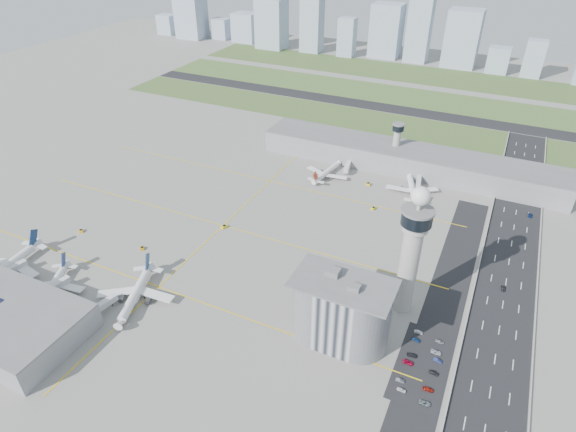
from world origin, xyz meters
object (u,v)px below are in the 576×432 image
at_px(car_lot_6, 425,403).
at_px(car_hw_2, 530,215).
at_px(car_hw_4, 510,169).
at_px(secondary_tower, 397,141).
at_px(admin_building, 341,311).
at_px(car_lot_4, 416,340).
at_px(tug_0, 81,231).
at_px(car_lot_3, 412,355).
at_px(jet_bridge_far_1, 419,179).
at_px(airplane_far_a, 327,169).
at_px(airplane_near_a, 5,262).
at_px(car_lot_0, 401,390).
at_px(car_lot_11, 440,342).
at_px(tug_4, 368,184).
at_px(tug_5, 373,208).
at_px(tug_3, 224,226).
at_px(car_lot_9, 438,360).
at_px(jet_bridge_near_2, 91,315).
at_px(tug_1, 142,248).
at_px(airplane_near_b, 50,284).
at_px(car_lot_8, 434,373).
at_px(car_lot_5, 418,332).
at_px(airplane_near_c, 134,291).
at_px(jet_bridge_near_1, 43,296).
at_px(car_lot_10, 436,352).
at_px(car_lot_7, 428,389).
at_px(tug_2, 142,289).
at_px(jet_bridge_far_0, 349,164).
at_px(car_lot_1, 400,380).
at_px(car_hw_1, 503,288).
at_px(airplane_far_b, 412,184).
at_px(jet_bridge_near_0, 0,278).

bearing_deg(car_lot_6, car_hw_2, -17.08).
bearing_deg(car_hw_4, secondary_tower, -155.26).
distance_m(admin_building, car_lot_4, 36.33).
height_order(secondary_tower, tug_0, secondary_tower).
bearing_deg(admin_building, car_lot_3, 5.11).
bearing_deg(jet_bridge_far_1, airplane_far_a, -83.34).
bearing_deg(airplane_near_a, admin_building, 94.97).
bearing_deg(car_lot_0, car_lot_11, -12.41).
bearing_deg(car_lot_3, secondary_tower, 9.25).
relative_size(admin_building, car_lot_6, 9.51).
relative_size(tug_4, tug_5, 1.16).
height_order(tug_3, car_lot_9, tug_3).
bearing_deg(secondary_tower, car_lot_9, -69.20).
relative_size(tug_0, tug_4, 0.90).
bearing_deg(jet_bridge_near_2, car_hw_2, -34.37).
height_order(jet_bridge_far_1, tug_1, jet_bridge_far_1).
bearing_deg(airplane_near_b, car_lot_8, 76.32).
distance_m(airplane_far_a, car_lot_9, 166.11).
relative_size(car_lot_5, car_hw_4, 0.98).
xyz_separation_m(airplane_near_a, car_lot_11, (209.41, 47.22, -5.86)).
xyz_separation_m(airplane_near_c, car_lot_3, (126.96, 23.18, -5.61)).
distance_m(jet_bridge_near_1, jet_bridge_far_1, 235.53).
bearing_deg(airplane_far_a, car_lot_10, -133.87).
bearing_deg(secondary_tower, car_lot_7, -71.04).
distance_m(tug_3, car_lot_11, 135.17).
bearing_deg(tug_0, airplane_near_a, 40.24).
distance_m(tug_0, tug_2, 69.03).
distance_m(jet_bridge_far_0, car_lot_6, 194.75).
bearing_deg(jet_bridge_near_1, jet_bridge_far_0, -13.77).
xyz_separation_m(car_lot_5, car_lot_11, (9.57, -1.59, -0.05)).
height_order(jet_bridge_far_1, car_lot_1, jet_bridge_far_1).
bearing_deg(tug_5, airplane_near_c, -102.69).
relative_size(car_hw_1, car_hw_2, 0.86).
relative_size(airplane_near_b, airplane_far_a, 1.04).
relative_size(tug_0, tug_1, 1.07).
bearing_deg(jet_bridge_far_0, airplane_near_b, -34.71).
xyz_separation_m(tug_1, car_lot_7, (160.78, -24.57, -0.19)).
bearing_deg(airplane_near_c, car_lot_0, 72.11).
xyz_separation_m(airplane_near_c, car_lot_4, (126.55, 32.38, -5.59)).
distance_m(car_lot_9, car_hw_2, 139.22).
relative_size(airplane_near_a, jet_bridge_near_2, 3.27).
relative_size(car_lot_10, car_hw_1, 1.12).
distance_m(airplane_near_b, jet_bridge_near_1, 6.25).
bearing_deg(car_lot_7, tug_5, 22.32).
bearing_deg(car_lot_11, airplane_far_b, 27.24).
relative_size(car_hw_2, car_hw_4, 1.25).
height_order(airplane_near_c, jet_bridge_near_1, airplane_near_c).
bearing_deg(jet_bridge_near_0, car_lot_7, -72.36).
height_order(airplane_near_b, airplane_near_c, airplane_near_c).
bearing_deg(car_lot_9, car_lot_5, 48.38).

